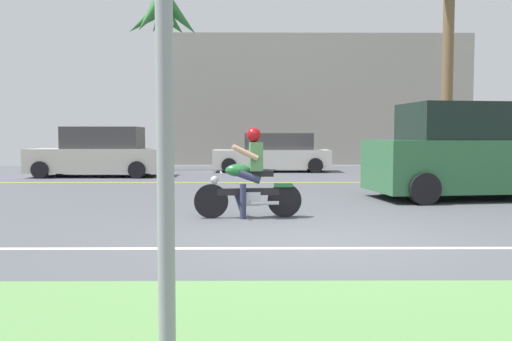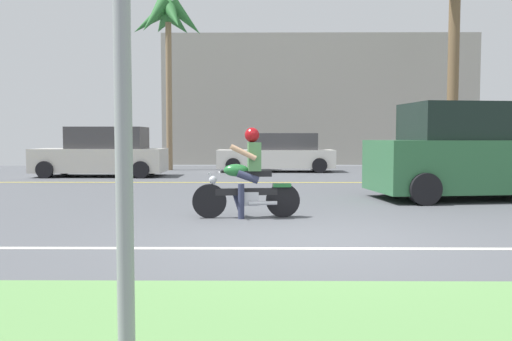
% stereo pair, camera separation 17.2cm
% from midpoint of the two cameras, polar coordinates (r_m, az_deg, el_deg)
% --- Properties ---
extents(ground, '(56.00, 30.00, 0.04)m').
position_cam_midpoint_polar(ground, '(10.06, 4.66, -4.22)').
color(ground, '#4C4F54').
extents(lane_line_near, '(50.40, 0.12, 0.01)m').
position_cam_midpoint_polar(lane_line_near, '(6.59, 6.89, -8.17)').
color(lane_line_near, silver).
rests_on(lane_line_near, ground).
extents(lane_line_far, '(50.40, 0.12, 0.01)m').
position_cam_midpoint_polar(lane_line_far, '(15.89, 3.13, -1.26)').
color(lane_line_far, yellow).
rests_on(lane_line_far, ground).
extents(motorcyclist, '(1.79, 0.58, 1.50)m').
position_cam_midpoint_polar(motorcyclist, '(8.94, -0.37, -0.98)').
color(motorcyclist, black).
rests_on(motorcyclist, ground).
extents(suv_nearby, '(4.94, 2.63, 2.06)m').
position_cam_midpoint_polar(suv_nearby, '(12.70, 23.05, 1.73)').
color(suv_nearby, '#2D663D').
rests_on(suv_nearby, ground).
extents(parked_car_0, '(4.33, 1.95, 1.68)m').
position_cam_midpoint_polar(parked_car_0, '(19.01, -15.62, 1.74)').
color(parked_car_0, beige).
rests_on(parked_car_0, ground).
extents(parked_car_1, '(4.47, 1.83, 1.48)m').
position_cam_midpoint_polar(parked_car_1, '(20.79, 2.53, 1.79)').
color(parked_car_1, white).
rests_on(parked_car_1, ground).
extents(palm_tree_1, '(3.15, 3.15, 6.81)m').
position_cam_midpoint_polar(palm_tree_1, '(22.54, -9.09, 14.82)').
color(palm_tree_1, '#846B4C').
rests_on(palm_tree_1, ground).
extents(street_sign, '(0.62, 0.06, 2.67)m').
position_cam_midpoint_polar(street_sign, '(1.88, -11.42, 12.04)').
color(street_sign, gray).
rests_on(street_sign, ground).
extents(building_far, '(15.20, 4.00, 6.29)m').
position_cam_midpoint_polar(building_far, '(28.15, 6.53, 7.22)').
color(building_far, '#A8A399').
rests_on(building_far, ground).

